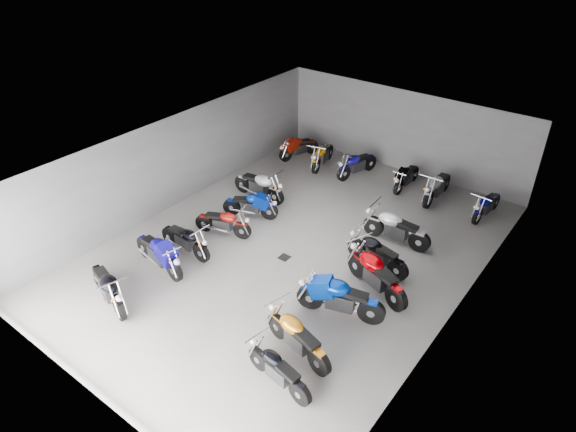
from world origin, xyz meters
name	(u,v)px	position (x,y,z in m)	size (l,w,h in m)	color
ground	(294,250)	(0.00, 0.00, 0.00)	(14.00, 14.00, 0.00)	#9D9B95
wall_back	(403,131)	(0.00, 7.00, 1.60)	(10.00, 0.10, 3.20)	slate
wall_left	(178,160)	(-5.00, 0.00, 1.60)	(0.10, 14.00, 3.20)	slate
wall_right	(460,269)	(5.00, 0.00, 1.60)	(0.10, 14.00, 3.20)	slate
ceiling	(295,155)	(0.00, 0.00, 3.22)	(10.00, 14.00, 0.04)	black
drain_grate	(284,257)	(0.00, -0.50, 0.01)	(0.32, 0.32, 0.01)	black
motorcycle_left_a	(108,287)	(-2.47, -4.92, 0.53)	(2.16, 0.79, 0.97)	black
motorcycle_left_b	(159,253)	(-2.56, -3.10, 0.54)	(2.25, 0.56, 0.99)	black
motorcycle_left_c	(186,240)	(-2.52, -2.11, 0.49)	(2.03, 0.41, 0.89)	black
motorcycle_left_d	(224,222)	(-2.30, -0.68, 0.47)	(1.89, 0.70, 0.85)	black
motorcycle_left_e	(251,205)	(-2.32, 0.67, 0.46)	(1.81, 0.90, 0.85)	black
motorcycle_left_f	(259,185)	(-2.90, 1.81, 0.53)	(2.19, 0.42, 0.96)	black
motorcycle_right_a	(278,370)	(2.77, -4.33, 0.46)	(1.91, 0.47, 0.84)	black
motorcycle_right_b	(297,337)	(2.56, -3.33, 0.52)	(2.14, 0.65, 0.95)	black
motorcycle_right_c	(339,298)	(2.64, -1.61, 0.56)	(2.29, 0.83, 1.03)	black
motorcycle_right_d	(376,274)	(2.91, -0.20, 0.57)	(2.27, 1.01, 1.04)	black
motorcycle_right_e	(377,253)	(2.42, 0.74, 0.50)	(2.10, 0.49, 0.92)	black
motorcycle_right_f	(396,228)	(2.26, 2.23, 0.54)	(2.24, 0.46, 0.98)	black
motorcycle_back_a	(298,147)	(-3.80, 5.40, 0.46)	(0.70, 1.88, 0.85)	black
motorcycle_back_b	(322,155)	(-2.56, 5.32, 0.49)	(0.61, 2.03, 0.90)	black
motorcycle_back_c	(357,164)	(-1.05, 5.44, 0.49)	(0.63, 2.03, 0.90)	black
motorcycle_back_d	(406,177)	(0.93, 5.71, 0.46)	(0.38, 1.92, 0.84)	black
motorcycle_back_e	(437,186)	(2.18, 5.58, 0.52)	(0.43, 2.18, 0.96)	black
motorcycle_back_f	(487,205)	(4.00, 5.48, 0.45)	(0.42, 1.88, 0.83)	black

